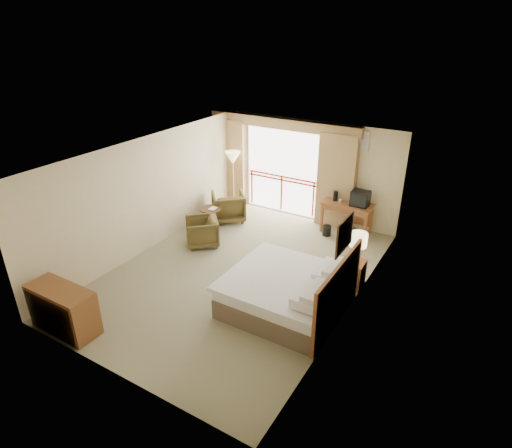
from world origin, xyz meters
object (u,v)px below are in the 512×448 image
Objects in this scene: nightstand at (354,273)px; desk at (348,209)px; table_lamp at (359,240)px; tv at (360,199)px; side_table at (210,215)px; wastebasket at (327,231)px; armchair_near at (203,244)px; floor_lamp at (233,160)px; dresser at (63,310)px; bed at (288,292)px; armchair_far at (229,219)px.

desk is at bearing 112.32° from nightstand.
desk is (-1.00, 2.27, -0.40)m from table_lamp.
tv is 3.85m from side_table.
tv is 1.62× the size of wastebasket.
wastebasket is at bearing -130.25° from tv.
armchair_near is 2.74m from floor_lamp.
dresser is at bearing -99.52° from tv.
dresser is at bearing -87.68° from side_table.
table_lamp is 2.43m from wastebasket.
bed is 3.53× the size of side_table.
tv reaches higher than armchair_far.
nightstand is at bearing 119.42° from armchair_far.
wastebasket is 3.05m from side_table.
armchair_near is 0.94m from side_table.
wastebasket is at bearing -3.83° from floor_lamp.
floor_lamp reaches higher than tv.
nightstand is at bearing -90.00° from table_lamp.
tv is at bearing 3.25° from floor_lamp.
tv is at bearing 107.57° from table_lamp.
floor_lamp is at bearing 176.17° from wastebasket.
desk is at bearing 89.03° from armchair_near.
armchair_far is at bearing -147.28° from tv.
table_lamp is 4.81m from floor_lamp.
bed is 4.06m from dresser.
desk is at bearing 113.75° from table_lamp.
floor_lamp is at bearing -171.68° from desk.
desk reaches higher than armchair_near.
armchair_near is (-2.80, -2.50, -0.64)m from desk.
nightstand is 2.48m from tv.
bed is 1.23× the size of floor_lamp.
nightstand is 4.30m from armchair_far.
wastebasket is (-0.65, -0.41, -0.88)m from tv.
desk is 0.77m from wastebasket.
bed is 2.78× the size of armchair_near.
armchair_near is at bearing -178.27° from nightstand.
armchair_near is (-3.00, 1.24, -0.38)m from bed.
floor_lamp is at bearing 90.89° from dresser.
side_table reaches higher than armchair_far.
armchair_far is at bearing 162.11° from table_lamp.
side_table is at bearing -147.37° from desk.
desk is at bearing 155.35° from armchair_far.
floor_lamp is (-0.23, 1.45, 1.07)m from side_table.
armchair_far is (-3.37, -0.90, -1.01)m from tv.
floor_lamp reaches higher than nightstand.
bed is 1.70× the size of desk.
armchair_near is at bearing 57.69° from armchair_far.
dresser is at bearing -44.70° from armchair_near.
bed reaches higher than dresser.
bed is 3.27m from armchair_near.
nightstand is at bearing -55.04° from tv.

